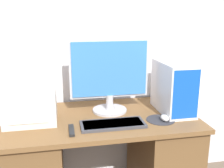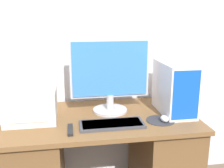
% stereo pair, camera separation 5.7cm
% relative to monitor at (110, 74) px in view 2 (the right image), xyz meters
% --- Properties ---
extents(wall_back, '(6.40, 0.05, 2.70)m').
position_rel_monitor_xyz_m(wall_back, '(-0.08, 0.32, 0.33)').
color(wall_back, silver).
rests_on(wall_back, ground_plane).
extents(desk, '(1.31, 0.71, 0.73)m').
position_rel_monitor_xyz_m(desk, '(-0.08, -0.09, -0.64)').
color(desk, brown).
rests_on(desk, ground_plane).
extents(monitor, '(0.56, 0.25, 0.52)m').
position_rel_monitor_xyz_m(monitor, '(0.00, 0.00, 0.00)').
color(monitor, '#B7B7BC').
rests_on(monitor, desk).
extents(keyboard, '(0.41, 0.17, 0.02)m').
position_rel_monitor_xyz_m(keyboard, '(-0.03, -0.26, -0.27)').
color(keyboard, '#3D3D42').
rests_on(keyboard, desk).
extents(mousepad, '(0.19, 0.19, 0.00)m').
position_rel_monitor_xyz_m(mousepad, '(0.30, -0.24, -0.28)').
color(mousepad, '#2D2D33').
rests_on(mousepad, desk).
extents(mouse, '(0.05, 0.08, 0.04)m').
position_rel_monitor_xyz_m(mouse, '(0.32, -0.26, -0.26)').
color(mouse, silver).
rests_on(mouse, mousepad).
extents(computer_tower, '(0.20, 0.38, 0.37)m').
position_rel_monitor_xyz_m(computer_tower, '(0.45, -0.09, -0.10)').
color(computer_tower, white).
rests_on(computer_tower, desk).
extents(printer, '(0.33, 0.28, 0.21)m').
position_rel_monitor_xyz_m(printer, '(-0.54, -0.09, -0.18)').
color(printer, beige).
rests_on(printer, desk).
extents(remote_control, '(0.03, 0.15, 0.02)m').
position_rel_monitor_xyz_m(remote_control, '(-0.29, -0.30, -0.27)').
color(remote_control, black).
rests_on(remote_control, desk).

